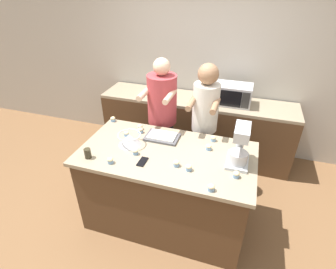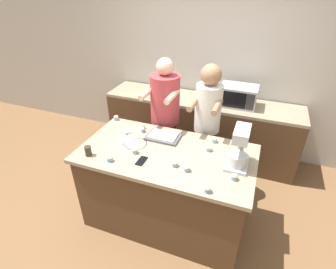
{
  "view_description": "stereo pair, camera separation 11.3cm",
  "coord_description": "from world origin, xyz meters",
  "px_view_note": "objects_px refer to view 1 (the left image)",
  "views": [
    {
      "loc": [
        0.67,
        -2.03,
        2.45
      ],
      "look_at": [
        0.0,
        0.05,
        1.12
      ],
      "focal_mm": 28.0,
      "sensor_mm": 36.0,
      "label": 1
    },
    {
      "loc": [
        0.77,
        -1.99,
        2.45
      ],
      "look_at": [
        0.0,
        0.05,
        1.12
      ],
      "focal_mm": 28.0,
      "sensor_mm": 36.0,
      "label": 2
    }
  ],
  "objects_px": {
    "cupcake_2": "(189,168)",
    "cupcake_6": "(113,119)",
    "person_left": "(162,122)",
    "cupcake_7": "(110,160)",
    "cupcake_11": "(135,152)",
    "cupcake_9": "(140,127)",
    "cupcake_5": "(176,163)",
    "mixing_bowl": "(130,139)",
    "cell_phone": "(142,162)",
    "cupcake_3": "(140,130)",
    "person_right": "(204,128)",
    "stand_mixer": "(240,147)",
    "microwave_oven": "(233,94)",
    "baking_tray": "(162,137)",
    "cupcake_1": "(236,174)",
    "cupcake_10": "(126,134)",
    "drinking_glass": "(88,153)",
    "cupcake_4": "(211,188)",
    "cupcake_8": "(213,138)",
    "cupcake_0": "(209,147)"
  },
  "relations": [
    {
      "from": "cupcake_2",
      "to": "cupcake_6",
      "type": "distance_m",
      "value": 1.26
    },
    {
      "from": "person_left",
      "to": "cupcake_2",
      "type": "relative_size",
      "value": 27.91
    },
    {
      "from": "cupcake_7",
      "to": "cupcake_11",
      "type": "height_order",
      "value": "same"
    },
    {
      "from": "cupcake_9",
      "to": "cupcake_11",
      "type": "height_order",
      "value": "same"
    },
    {
      "from": "person_left",
      "to": "cupcake_11",
      "type": "bearing_deg",
      "value": -90.66
    },
    {
      "from": "cupcake_5",
      "to": "cupcake_9",
      "type": "relative_size",
      "value": 1.0
    },
    {
      "from": "mixing_bowl",
      "to": "cupcake_2",
      "type": "distance_m",
      "value": 0.72
    },
    {
      "from": "cell_phone",
      "to": "cupcake_3",
      "type": "relative_size",
      "value": 2.41
    },
    {
      "from": "person_right",
      "to": "cupcake_6",
      "type": "height_order",
      "value": "person_right"
    },
    {
      "from": "person_left",
      "to": "cupcake_11",
      "type": "height_order",
      "value": "person_left"
    },
    {
      "from": "stand_mixer",
      "to": "cupcake_11",
      "type": "height_order",
      "value": "stand_mixer"
    },
    {
      "from": "microwave_oven",
      "to": "cupcake_6",
      "type": "bearing_deg",
      "value": -142.87
    },
    {
      "from": "baking_tray",
      "to": "cupcake_9",
      "type": "distance_m",
      "value": 0.32
    },
    {
      "from": "cupcake_1",
      "to": "cupcake_10",
      "type": "xyz_separation_m",
      "value": [
        -1.2,
        0.33,
        0.0
      ]
    },
    {
      "from": "drinking_glass",
      "to": "cupcake_3",
      "type": "relative_size",
      "value": 1.65
    },
    {
      "from": "cupcake_10",
      "to": "person_right",
      "type": "bearing_deg",
      "value": 33.98
    },
    {
      "from": "stand_mixer",
      "to": "cupcake_4",
      "type": "relative_size",
      "value": 6.55
    },
    {
      "from": "stand_mixer",
      "to": "cupcake_3",
      "type": "height_order",
      "value": "stand_mixer"
    },
    {
      "from": "person_left",
      "to": "microwave_oven",
      "type": "relative_size",
      "value": 3.46
    },
    {
      "from": "baking_tray",
      "to": "cupcake_8",
      "type": "bearing_deg",
      "value": 11.84
    },
    {
      "from": "cupcake_9",
      "to": "cupcake_11",
      "type": "xyz_separation_m",
      "value": [
        0.15,
        -0.46,
        0.0
      ]
    },
    {
      "from": "person_left",
      "to": "cupcake_9",
      "type": "distance_m",
      "value": 0.38
    },
    {
      "from": "cupcake_9",
      "to": "cupcake_10",
      "type": "relative_size",
      "value": 1.0
    },
    {
      "from": "person_left",
      "to": "cell_phone",
      "type": "height_order",
      "value": "person_left"
    },
    {
      "from": "person_left",
      "to": "cupcake_10",
      "type": "xyz_separation_m",
      "value": [
        -0.24,
        -0.51,
        0.09
      ]
    },
    {
      "from": "person_left",
      "to": "mixing_bowl",
      "type": "bearing_deg",
      "value": -101.57
    },
    {
      "from": "cupcake_2",
      "to": "cupcake_10",
      "type": "xyz_separation_m",
      "value": [
        -0.79,
        0.36,
        0.0
      ]
    },
    {
      "from": "mixing_bowl",
      "to": "cupcake_11",
      "type": "height_order",
      "value": "mixing_bowl"
    },
    {
      "from": "cupcake_7",
      "to": "cupcake_9",
      "type": "xyz_separation_m",
      "value": [
        0.02,
        0.66,
        0.0
      ]
    },
    {
      "from": "cupcake_1",
      "to": "cupcake_10",
      "type": "height_order",
      "value": "same"
    },
    {
      "from": "cupcake_5",
      "to": "cupcake_3",
      "type": "bearing_deg",
      "value": 140.52
    },
    {
      "from": "cell_phone",
      "to": "cupcake_4",
      "type": "bearing_deg",
      "value": -14.8
    },
    {
      "from": "stand_mixer",
      "to": "microwave_oven",
      "type": "height_order",
      "value": "stand_mixer"
    },
    {
      "from": "person_right",
      "to": "microwave_oven",
      "type": "distance_m",
      "value": 0.8
    },
    {
      "from": "cupcake_2",
      "to": "cupcake_5",
      "type": "xyz_separation_m",
      "value": [
        -0.12,
        0.02,
        0.0
      ]
    },
    {
      "from": "drinking_glass",
      "to": "cupcake_3",
      "type": "bearing_deg",
      "value": 63.12
    },
    {
      "from": "cupcake_0",
      "to": "cell_phone",
      "type": "bearing_deg",
      "value": -144.43
    },
    {
      "from": "microwave_oven",
      "to": "cupcake_11",
      "type": "xyz_separation_m",
      "value": [
        -0.78,
        -1.53,
        -0.09
      ]
    },
    {
      "from": "cupcake_6",
      "to": "cupcake_7",
      "type": "relative_size",
      "value": 1.0
    },
    {
      "from": "cupcake_4",
      "to": "cupcake_5",
      "type": "distance_m",
      "value": 0.42
    },
    {
      "from": "mixing_bowl",
      "to": "cupcake_10",
      "type": "xyz_separation_m",
      "value": [
        -0.1,
        0.14,
        -0.04
      ]
    },
    {
      "from": "drinking_glass",
      "to": "cupcake_7",
      "type": "xyz_separation_m",
      "value": [
        0.25,
        -0.01,
        -0.02
      ]
    },
    {
      "from": "cupcake_0",
      "to": "cupcake_5",
      "type": "distance_m",
      "value": 0.43
    },
    {
      "from": "cupcake_1",
      "to": "cupcake_3",
      "type": "xyz_separation_m",
      "value": [
        -1.09,
        0.44,
        0.0
      ]
    },
    {
      "from": "mixing_bowl",
      "to": "cupcake_9",
      "type": "relative_size",
      "value": 4.03
    },
    {
      "from": "person_left",
      "to": "stand_mixer",
      "type": "height_order",
      "value": "person_left"
    },
    {
      "from": "cupcake_7",
      "to": "cupcake_11",
      "type": "bearing_deg",
      "value": 50.72
    },
    {
      "from": "mixing_bowl",
      "to": "cupcake_7",
      "type": "relative_size",
      "value": 4.03
    },
    {
      "from": "cupcake_8",
      "to": "cupcake_10",
      "type": "distance_m",
      "value": 0.94
    },
    {
      "from": "cupcake_6",
      "to": "cupcake_5",
      "type": "bearing_deg",
      "value": -31.7
    }
  ]
}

